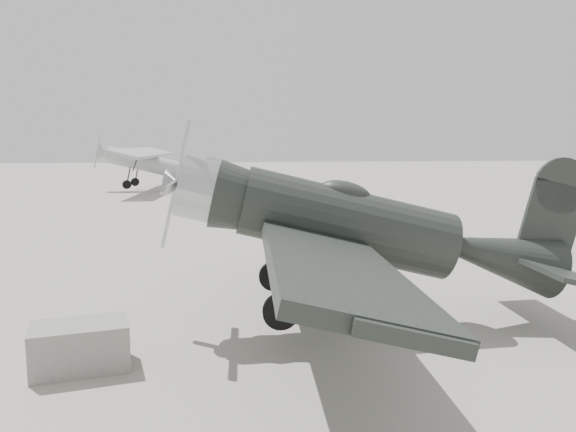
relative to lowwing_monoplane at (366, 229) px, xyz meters
name	(u,v)px	position (x,y,z in m)	size (l,w,h in m)	color
ground	(322,273)	(-0.06, 4.58, -2.00)	(160.00, 160.00, 0.00)	gray
lowwing_monoplane	(366,229)	(0.00, 0.00, 0.00)	(8.39, 11.67, 3.78)	black
highwing_monoplane	(153,161)	(-7.90, 31.69, 0.24)	(8.96, 12.62, 3.57)	#A1A4A6
equipment_block	(80,346)	(-5.23, -1.58, -1.61)	(1.54, 0.96, 0.77)	gray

